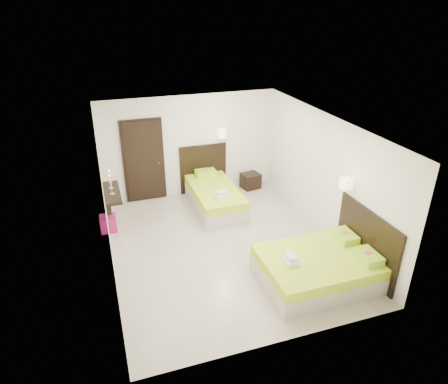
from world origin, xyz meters
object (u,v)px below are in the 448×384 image
object	(u,v)px
bed_single	(214,195)
nightstand	(251,181)
ottoman	(108,223)
bed_double	(321,266)

from	to	relation	value
bed_single	nightstand	distance (m)	1.46
bed_single	ottoman	world-z (taller)	bed_single
bed_single	bed_double	world-z (taller)	bed_single
nightstand	ottoman	bearing A→B (deg)	-174.68
bed_single	ottoman	bearing A→B (deg)	-171.62
bed_single	ottoman	xyz separation A→B (m)	(-2.58, -0.38, -0.14)
bed_single	nightstand	size ratio (longest dim) A/B	4.47
bed_double	nightstand	size ratio (longest dim) A/B	4.36
nightstand	ottoman	xyz separation A→B (m)	(-3.84, -1.09, -0.03)
bed_single	bed_double	distance (m)	3.56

